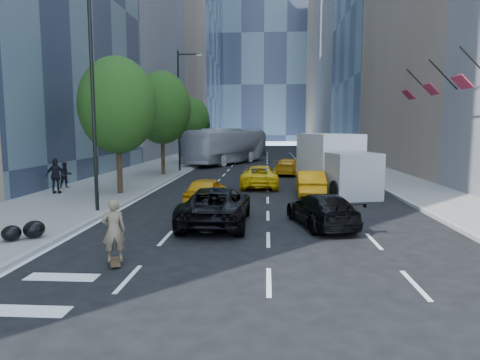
# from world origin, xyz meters

# --- Properties ---
(ground) EXTENTS (160.00, 160.00, 0.00)m
(ground) POSITION_xyz_m (0.00, 0.00, 0.00)
(ground) COLOR black
(ground) RESTS_ON ground
(sidewalk_left) EXTENTS (6.00, 120.00, 0.15)m
(sidewalk_left) POSITION_xyz_m (-9.00, 30.00, 0.07)
(sidewalk_left) COLOR slate
(sidewalk_left) RESTS_ON ground
(sidewalk_right) EXTENTS (4.00, 120.00, 0.15)m
(sidewalk_right) POSITION_xyz_m (10.00, 30.00, 0.07)
(sidewalk_right) COLOR slate
(sidewalk_right) RESTS_ON ground
(tower_left_end) EXTENTS (20.00, 28.00, 60.00)m
(tower_left_end) POSITION_xyz_m (-22.00, 92.00, 30.00)
(tower_left_end) COLOR #2E3548
(tower_left_end) RESTS_ON ground
(tower_right_far) EXTENTS (20.00, 24.00, 50.00)m
(tower_right_far) POSITION_xyz_m (22.00, 98.00, 25.00)
(tower_right_far) COLOR #776352
(tower_right_far) RESTS_ON ground
(lamp_near) EXTENTS (2.13, 0.22, 10.00)m
(lamp_near) POSITION_xyz_m (-6.32, 4.00, 5.81)
(lamp_near) COLOR black
(lamp_near) RESTS_ON sidewalk_left
(lamp_far) EXTENTS (2.13, 0.22, 10.00)m
(lamp_far) POSITION_xyz_m (-6.32, 22.00, 5.81)
(lamp_far) COLOR black
(lamp_far) RESTS_ON sidewalk_left
(tree_near) EXTENTS (4.20, 4.20, 7.46)m
(tree_near) POSITION_xyz_m (-7.20, 9.00, 4.97)
(tree_near) COLOR black
(tree_near) RESTS_ON sidewalk_left
(tree_mid) EXTENTS (4.50, 4.50, 7.99)m
(tree_mid) POSITION_xyz_m (-7.20, 19.00, 5.32)
(tree_mid) COLOR black
(tree_mid) RESTS_ON sidewalk_left
(tree_far) EXTENTS (3.90, 3.90, 6.92)m
(tree_far) POSITION_xyz_m (-7.20, 32.00, 4.62)
(tree_far) COLOR black
(tree_far) RESTS_ON sidewalk_left
(traffic_signal) EXTENTS (2.48, 0.53, 5.20)m
(traffic_signal) POSITION_xyz_m (-6.40, 40.00, 4.23)
(traffic_signal) COLOR black
(traffic_signal) RESTS_ON sidewalk_left
(facade_flags) EXTENTS (1.85, 13.30, 2.05)m
(facade_flags) POSITION_xyz_m (10.64, 10.00, 6.18)
(facade_flags) COLOR black
(facade_flags) RESTS_ON ground
(skateboarder) EXTENTS (0.74, 0.62, 1.72)m
(skateboarder) POSITION_xyz_m (-3.20, -3.00, 0.86)
(skateboarder) COLOR brown
(skateboarder) RESTS_ON ground
(black_sedan_lincoln) EXTENTS (2.51, 5.36, 1.48)m
(black_sedan_lincoln) POSITION_xyz_m (-1.02, 2.19, 0.74)
(black_sedan_lincoln) COLOR black
(black_sedan_lincoln) RESTS_ON ground
(black_sedan_mercedes) EXTENTS (2.75, 4.70, 1.28)m
(black_sedan_mercedes) POSITION_xyz_m (3.04, 2.12, 0.64)
(black_sedan_mercedes) COLOR black
(black_sedan_mercedes) RESTS_ON ground
(taxi_a) EXTENTS (1.94, 4.11, 1.36)m
(taxi_a) POSITION_xyz_m (-2.00, 6.50, 0.68)
(taxi_a) COLOR orange
(taxi_a) RESTS_ON ground
(taxi_b) EXTENTS (1.54, 4.23, 1.39)m
(taxi_b) POSITION_xyz_m (3.37, 9.99, 0.69)
(taxi_b) COLOR orange
(taxi_b) RESTS_ON ground
(taxi_c) EXTENTS (2.31, 5.01, 1.39)m
(taxi_c) POSITION_xyz_m (0.50, 13.00, 0.70)
(taxi_c) COLOR #E8B90C
(taxi_c) RESTS_ON ground
(taxi_d) EXTENTS (3.05, 4.89, 1.32)m
(taxi_d) POSITION_xyz_m (2.83, 20.50, 0.66)
(taxi_d) COLOR orange
(taxi_d) RESTS_ON ground
(city_bus) EXTENTS (8.16, 13.54, 3.73)m
(city_bus) POSITION_xyz_m (-3.20, 31.19, 1.87)
(city_bus) COLOR #B6B7BC
(city_bus) RESTS_ON ground
(box_truck) EXTENTS (4.11, 7.51, 3.40)m
(box_truck) POSITION_xyz_m (4.93, 11.31, 1.73)
(box_truck) COLOR silver
(box_truck) RESTS_ON ground
(pedestrian_a) EXTENTS (0.96, 0.94, 1.56)m
(pedestrian_a) POSITION_xyz_m (-11.20, 10.85, 0.93)
(pedestrian_a) COLOR black
(pedestrian_a) RESTS_ON sidewalk_left
(pedestrian_b) EXTENTS (1.15, 0.50, 1.94)m
(pedestrian_b) POSITION_xyz_m (-10.63, 8.59, 1.12)
(pedestrian_b) COLOR black
(pedestrian_b) RESTS_ON sidewalk_left
(garbage_bags) EXTENTS (1.15, 1.11, 0.57)m
(garbage_bags) POSITION_xyz_m (-6.90, -0.97, 0.42)
(garbage_bags) COLOR black
(garbage_bags) RESTS_ON sidewalk_left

